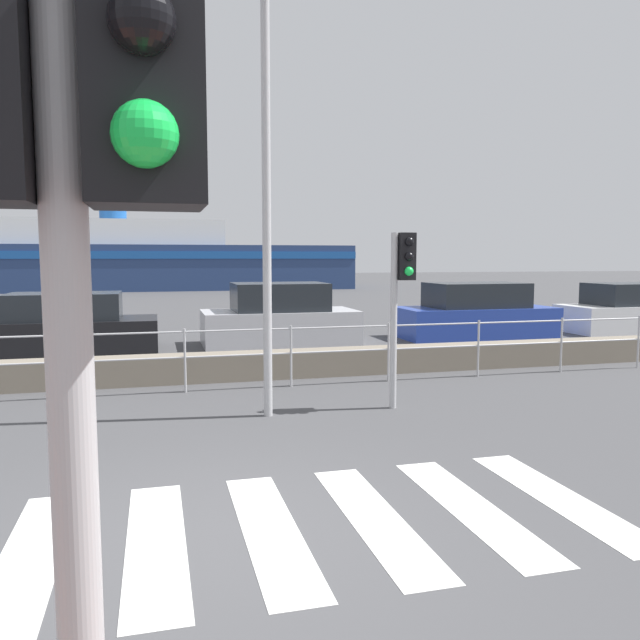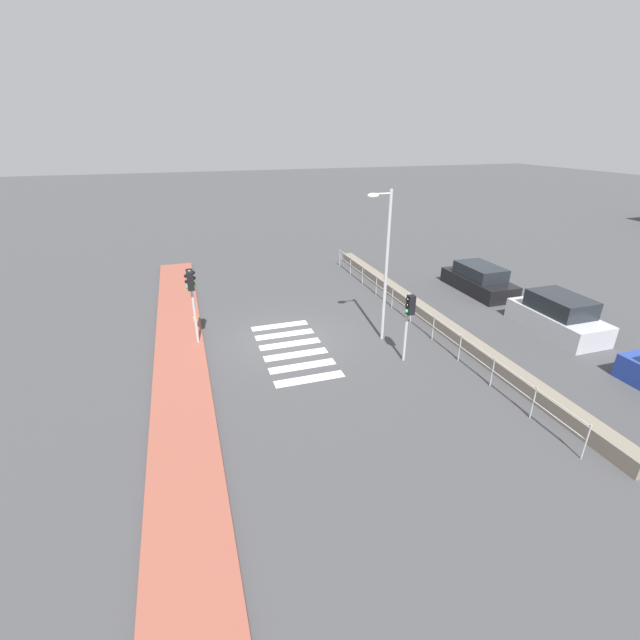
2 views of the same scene
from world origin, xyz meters
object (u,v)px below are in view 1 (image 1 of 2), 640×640
at_px(traffic_light_near, 62,193).
at_px(traffic_light_far, 402,280).
at_px(parked_car_black, 66,327).
at_px(ferry_boat, 152,260).
at_px(parked_car_white, 632,311).
at_px(parked_car_silver, 280,318).
at_px(parked_car_blue, 475,314).
at_px(streetlamp, 268,152).

xyz_separation_m(traffic_light_near, traffic_light_far, (3.63, 7.01, -0.46)).
bearing_deg(parked_car_black, traffic_light_near, -82.45).
bearing_deg(ferry_boat, traffic_light_far, -84.41).
relative_size(parked_car_black, parked_car_white, 0.98).
bearing_deg(ferry_boat, parked_car_black, -93.55).
relative_size(traffic_light_far, ferry_boat, 0.10).
xyz_separation_m(ferry_boat, parked_car_black, (-1.87, -30.07, -1.41)).
distance_m(ferry_boat, parked_car_silver, 30.28).
bearing_deg(parked_car_white, traffic_light_near, -134.63).
distance_m(parked_car_black, parked_car_white, 15.87).
xyz_separation_m(parked_car_black, parked_car_blue, (10.67, 0.00, 0.05)).
height_order(traffic_light_far, parked_car_white, traffic_light_far).
xyz_separation_m(streetlamp, parked_car_blue, (7.12, 7.30, -2.95)).
xyz_separation_m(traffic_light_far, parked_car_blue, (5.16, 7.17, -1.24)).
relative_size(traffic_light_far, parked_car_white, 0.60).
height_order(streetlamp, parked_car_blue, streetlamp).
relative_size(ferry_boat, parked_car_blue, 6.02).
bearing_deg(parked_car_black, traffic_light_far, -52.44).
bearing_deg(traffic_light_far, parked_car_black, 127.56).
height_order(streetlamp, ferry_boat, ferry_boat).
xyz_separation_m(traffic_light_near, ferry_boat, (-0.01, 44.25, -0.35)).
distance_m(ferry_boat, parked_car_black, 30.16).
distance_m(traffic_light_far, streetlamp, 2.60).
bearing_deg(streetlamp, traffic_light_far, 3.93).
xyz_separation_m(streetlamp, parked_car_black, (-3.55, 7.30, -3.00)).
relative_size(traffic_light_near, parked_car_black, 0.72).
bearing_deg(traffic_light_far, parked_car_white, 34.68).
bearing_deg(streetlamp, parked_car_white, 30.65).
xyz_separation_m(traffic_light_near, parked_car_white, (13.99, 14.17, -1.73)).
relative_size(traffic_light_far, parked_car_blue, 0.59).
bearing_deg(parked_car_silver, traffic_light_near, -102.88).
distance_m(traffic_light_near, traffic_light_far, 7.91).
height_order(parked_car_silver, parked_car_white, parked_car_silver).
relative_size(ferry_boat, parked_car_silver, 6.69).
height_order(traffic_light_near, parked_car_black, traffic_light_near).
bearing_deg(traffic_light_far, streetlamp, -176.07).
bearing_deg(traffic_light_far, traffic_light_near, -117.41).
relative_size(traffic_light_near, traffic_light_far, 1.17).
height_order(parked_car_black, parked_car_silver, parked_car_silver).
relative_size(ferry_boat, parked_car_black, 6.24).
xyz_separation_m(traffic_light_far, streetlamp, (-1.96, -0.13, 1.70)).
bearing_deg(parked_car_silver, parked_car_blue, 0.00).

